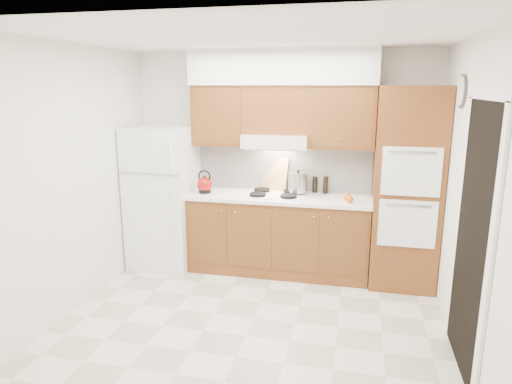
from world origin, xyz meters
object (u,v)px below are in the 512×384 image
at_px(kettle, 205,185).
at_px(stock_pot, 298,183).
at_px(fridge, 163,197).
at_px(oven_cabinet, 406,189).

distance_m(kettle, stock_pot, 1.11).
bearing_deg(kettle, fridge, -158.06).
bearing_deg(oven_cabinet, kettle, -179.02).
bearing_deg(stock_pot, oven_cabinet, -6.20).
height_order(kettle, stock_pot, stock_pot).
distance_m(fridge, oven_cabinet, 2.86).
bearing_deg(stock_pot, fridge, -174.20).
bearing_deg(fridge, oven_cabinet, 0.70).
height_order(fridge, oven_cabinet, oven_cabinet).
relative_size(oven_cabinet, kettle, 12.05).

